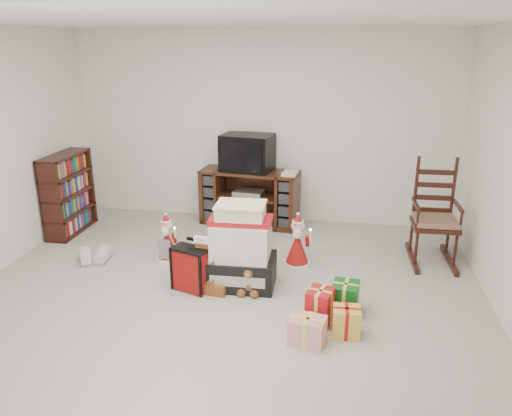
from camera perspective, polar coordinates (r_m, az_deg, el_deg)
The scene contains 13 objects.
room at distance 4.24m, azimuth -4.70°, elevation 3.57°, with size 5.01×5.01×2.51m.
tv_stand at distance 6.62m, azimuth -0.73°, elevation 1.24°, with size 1.32×0.59×0.73m.
bookshelf at distance 6.73m, azimuth -20.64°, elevation 1.41°, with size 0.28×0.83×1.02m.
rocking_chair at distance 5.85m, azimuth 19.62°, elevation -1.85°, with size 0.50×0.80×1.19m.
gift_pile at distance 4.95m, azimuth -1.71°, elevation -4.92°, with size 0.69×0.51×0.84m.
red_suitcase at distance 4.95m, azimuth -7.43°, elevation -6.92°, with size 0.38×0.28×0.52m.
stocking at distance 4.88m, azimuth -5.85°, elevation -6.47°, with size 0.27×0.11×0.57m, color #0C6C1B, non-canonical shape.
teddy_bear at distance 4.88m, azimuth -0.77°, elevation -8.23°, with size 0.21×0.19×0.32m.
santa_figurine at distance 5.44m, azimuth 4.75°, elevation -4.33°, with size 0.29×0.28×0.60m.
mrs_claus_figurine at distance 5.65m, azimuth -10.10°, elevation -3.89°, with size 0.27×0.25×0.54m.
sneaker_pair at distance 5.86m, azimuth -17.98°, elevation -5.39°, with size 0.38×0.31×0.10m.
gift_cluster at distance 4.40m, azimuth 8.58°, elevation -11.95°, with size 0.54×0.84×0.25m.
crt_television at distance 6.49m, azimuth -0.99°, elevation 6.36°, with size 0.70×0.56×0.47m.
Camera 1 is at (1.06, -3.96, 2.35)m, focal length 35.00 mm.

